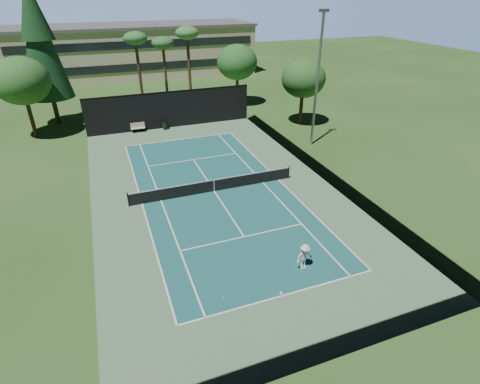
% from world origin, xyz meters
% --- Properties ---
extents(ground, '(160.00, 160.00, 0.00)m').
position_xyz_m(ground, '(0.00, 0.00, 0.00)').
color(ground, '#2D531F').
rests_on(ground, ground).
extents(apron_slab, '(18.00, 32.00, 0.01)m').
position_xyz_m(apron_slab, '(0.00, 0.00, 0.01)').
color(apron_slab, '#587D57').
rests_on(apron_slab, ground).
extents(court_surface, '(10.97, 23.77, 0.01)m').
position_xyz_m(court_surface, '(0.00, 0.00, 0.01)').
color(court_surface, '#1C5B59').
rests_on(court_surface, ground).
extents(court_lines, '(11.07, 23.87, 0.01)m').
position_xyz_m(court_lines, '(0.00, 0.00, 0.02)').
color(court_lines, white).
rests_on(court_lines, ground).
extents(tennis_net, '(12.90, 0.10, 1.10)m').
position_xyz_m(tennis_net, '(0.00, 0.00, 0.56)').
color(tennis_net, black).
rests_on(tennis_net, ground).
extents(fence, '(18.04, 32.05, 4.03)m').
position_xyz_m(fence, '(0.00, 0.06, 2.01)').
color(fence, black).
rests_on(fence, ground).
extents(player, '(1.08, 0.70, 1.58)m').
position_xyz_m(player, '(2.08, -10.31, 0.79)').
color(player, white).
rests_on(player, ground).
extents(tennis_ball_a, '(0.07, 0.07, 0.07)m').
position_xyz_m(tennis_ball_a, '(-2.86, -10.92, 0.04)').
color(tennis_ball_a, yellow).
rests_on(tennis_ball_a, ground).
extents(tennis_ball_b, '(0.07, 0.07, 0.07)m').
position_xyz_m(tennis_ball_b, '(-4.02, 4.09, 0.03)').
color(tennis_ball_b, yellow).
rests_on(tennis_ball_b, ground).
extents(tennis_ball_c, '(0.06, 0.06, 0.06)m').
position_xyz_m(tennis_ball_c, '(3.59, 1.22, 0.03)').
color(tennis_ball_c, yellow).
rests_on(tennis_ball_c, ground).
extents(tennis_ball_d, '(0.07, 0.07, 0.07)m').
position_xyz_m(tennis_ball_d, '(-4.54, 5.76, 0.04)').
color(tennis_ball_d, '#C1D931').
rests_on(tennis_ball_d, ground).
extents(park_bench, '(1.50, 0.45, 1.02)m').
position_xyz_m(park_bench, '(-3.76, 15.74, 0.55)').
color(park_bench, beige).
rests_on(park_bench, ground).
extents(trash_bin, '(0.56, 0.56, 0.95)m').
position_xyz_m(trash_bin, '(-0.86, 15.54, 0.48)').
color(trash_bin, black).
rests_on(trash_bin, ground).
extents(pine_tree, '(4.80, 4.80, 15.00)m').
position_xyz_m(pine_tree, '(-12.00, 22.00, 9.55)').
color(pine_tree, '#4D3221').
rests_on(pine_tree, ground).
extents(palm_a, '(2.80, 2.80, 9.32)m').
position_xyz_m(palm_a, '(-2.00, 24.00, 8.19)').
color(palm_a, '#442F1D').
rests_on(palm_a, ground).
extents(palm_b, '(2.80, 2.80, 8.42)m').
position_xyz_m(palm_b, '(1.50, 26.00, 7.36)').
color(palm_b, '#4E3421').
rests_on(palm_b, ground).
extents(palm_c, '(2.80, 2.80, 9.77)m').
position_xyz_m(palm_c, '(4.00, 23.00, 8.60)').
color(palm_c, '#48331E').
rests_on(palm_c, ground).
extents(decid_tree_a, '(5.12, 5.12, 7.62)m').
position_xyz_m(decid_tree_a, '(10.00, 22.00, 5.42)').
color(decid_tree_a, '#46341E').
rests_on(decid_tree_a, ground).
extents(decid_tree_b, '(4.80, 4.80, 7.14)m').
position_xyz_m(decid_tree_b, '(14.00, 12.00, 5.08)').
color(decid_tree_b, '#432E1C').
rests_on(decid_tree_b, ground).
extents(decid_tree_c, '(5.44, 5.44, 8.09)m').
position_xyz_m(decid_tree_c, '(-14.00, 18.00, 5.76)').
color(decid_tree_c, '#45301D').
rests_on(decid_tree_c, ground).
extents(campus_building, '(40.50, 12.50, 8.30)m').
position_xyz_m(campus_building, '(0.00, 45.98, 4.21)').
color(campus_building, beige).
rests_on(campus_building, ground).
extents(light_pole, '(0.90, 0.25, 12.22)m').
position_xyz_m(light_pole, '(12.00, 6.00, 6.46)').
color(light_pole, '#96989E').
rests_on(light_pole, ground).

